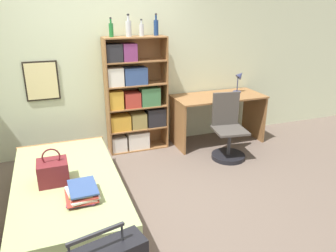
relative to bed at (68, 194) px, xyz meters
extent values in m
plane|color=#66564C|center=(0.65, -0.02, -0.20)|extent=(14.00, 14.00, 0.00)
cube|color=beige|center=(0.65, 1.54, 1.10)|extent=(10.00, 0.06, 2.60)
cube|color=black|center=(-0.14, 1.50, 0.91)|extent=(0.44, 0.02, 0.53)
cube|color=beige|center=(-0.14, 1.49, 0.91)|extent=(0.40, 0.01, 0.49)
cube|color=olive|center=(0.00, -0.02, -0.07)|extent=(1.08, 2.06, 0.25)
cube|color=#9EAD70|center=(0.00, -0.02, 0.13)|extent=(1.05, 2.03, 0.15)
cube|color=olive|center=(0.00, 0.99, 0.00)|extent=(1.08, 0.04, 0.40)
cube|color=maroon|center=(-0.12, -0.06, 0.32)|extent=(0.29, 0.26, 0.23)
torus|color=maroon|center=(-0.12, -0.06, 0.48)|extent=(0.18, 0.02, 0.18)
cube|color=#334C84|center=(0.11, -0.45, 0.21)|extent=(0.27, 0.29, 0.02)
cube|color=#7A336B|center=(0.10, -0.46, 0.22)|extent=(0.29, 0.35, 0.01)
cube|color=#B2382D|center=(0.10, -0.46, 0.23)|extent=(0.28, 0.34, 0.01)
cube|color=silver|center=(0.13, -0.48, 0.24)|extent=(0.25, 0.30, 0.01)
cube|color=silver|center=(0.12, -0.46, 0.26)|extent=(0.29, 0.37, 0.02)
cube|color=#B2382D|center=(0.13, -0.46, 0.28)|extent=(0.25, 0.34, 0.01)
cube|color=#99894C|center=(0.11, -0.46, 0.29)|extent=(0.24, 0.31, 0.02)
cube|color=#334C84|center=(0.13, -0.45, 0.31)|extent=(0.26, 0.36, 0.02)
cylinder|color=#2D2D33|center=(0.26, -1.52, 0.56)|extent=(0.01, 0.01, 0.12)
cube|color=#2D2D33|center=(0.11, -1.55, 0.62)|extent=(0.35, 0.10, 0.02)
cube|color=olive|center=(0.69, 1.34, 0.64)|extent=(0.02, 0.30, 1.67)
cube|color=olive|center=(1.56, 1.34, 0.64)|extent=(0.02, 0.30, 1.67)
cube|color=olive|center=(1.12, 1.49, 0.64)|extent=(0.89, 0.01, 1.67)
cube|color=olive|center=(1.12, 1.34, -0.19)|extent=(0.85, 0.30, 0.02)
cube|color=olive|center=(1.12, 1.34, 0.14)|extent=(0.85, 0.30, 0.02)
cube|color=olive|center=(1.12, 1.34, 0.47)|extent=(0.85, 0.30, 0.02)
cube|color=olive|center=(1.12, 1.34, 0.80)|extent=(0.85, 0.30, 0.02)
cube|color=olive|center=(1.12, 1.34, 1.14)|extent=(0.85, 0.30, 0.02)
cube|color=olive|center=(1.12, 1.34, 1.46)|extent=(0.85, 0.30, 0.02)
cube|color=silver|center=(0.82, 1.33, -0.07)|extent=(0.22, 0.22, 0.22)
cube|color=silver|center=(1.11, 1.33, -0.05)|extent=(0.32, 0.22, 0.25)
cube|color=gold|center=(0.85, 1.33, 0.26)|extent=(0.29, 0.22, 0.22)
cube|color=#99894C|center=(1.13, 1.33, 0.26)|extent=(0.22, 0.22, 0.23)
cube|color=#232328|center=(1.40, 1.33, 0.28)|extent=(0.28, 0.22, 0.27)
cube|color=gold|center=(0.81, 1.33, 0.61)|extent=(0.20, 0.22, 0.26)
cube|color=#B2382D|center=(1.05, 1.33, 0.59)|extent=(0.23, 0.22, 0.22)
cube|color=#427A4C|center=(1.31, 1.33, 0.61)|extent=(0.28, 0.22, 0.27)
cube|color=silver|center=(0.82, 1.33, 0.94)|extent=(0.22, 0.22, 0.25)
cube|color=#334C84|center=(1.10, 1.33, 0.93)|extent=(0.32, 0.22, 0.24)
cube|color=#232328|center=(0.82, 1.33, 1.26)|extent=(0.22, 0.22, 0.24)
cube|color=#7A336B|center=(1.03, 1.33, 1.26)|extent=(0.19, 0.22, 0.24)
cylinder|color=#1E6B2D|center=(0.81, 1.35, 1.56)|extent=(0.06, 0.06, 0.18)
cylinder|color=#1E6B2D|center=(0.81, 1.35, 1.68)|extent=(0.02, 0.02, 0.06)
cylinder|color=#232328|center=(0.81, 1.35, 1.71)|extent=(0.03, 0.03, 0.02)
cylinder|color=#B7BCC1|center=(1.04, 1.33, 1.57)|extent=(0.08, 0.08, 0.21)
cylinder|color=#B7BCC1|center=(1.04, 1.33, 1.71)|extent=(0.03, 0.03, 0.07)
cylinder|color=#232328|center=(1.04, 1.33, 1.75)|extent=(0.04, 0.04, 0.02)
cylinder|color=#B7BCC1|center=(1.23, 1.35, 1.55)|extent=(0.06, 0.06, 0.16)
cylinder|color=#B7BCC1|center=(1.23, 1.35, 1.65)|extent=(0.03, 0.03, 0.05)
cylinder|color=#232328|center=(1.23, 1.35, 1.69)|extent=(0.03, 0.03, 0.02)
cylinder|color=navy|center=(1.45, 1.37, 1.57)|extent=(0.07, 0.07, 0.21)
cylinder|color=navy|center=(1.45, 1.37, 1.71)|extent=(0.03, 0.03, 0.07)
cylinder|color=#232328|center=(1.45, 1.37, 1.76)|extent=(0.03, 0.03, 0.02)
cube|color=olive|center=(2.38, 1.16, 0.55)|extent=(1.40, 0.66, 0.02)
cube|color=olive|center=(1.70, 1.16, 0.17)|extent=(0.03, 0.62, 0.74)
cube|color=olive|center=(3.06, 1.16, 0.17)|extent=(0.03, 0.62, 0.74)
cylinder|color=navy|center=(2.75, 1.25, 0.57)|extent=(0.13, 0.13, 0.02)
cylinder|color=navy|center=(2.75, 1.25, 0.70)|extent=(0.02, 0.02, 0.24)
cone|color=navy|center=(2.79, 1.25, 0.84)|extent=(0.15, 0.11, 0.15)
cylinder|color=black|center=(2.24, 0.54, -0.17)|extent=(0.48, 0.48, 0.06)
cylinder|color=#333338|center=(2.24, 0.54, 0.01)|extent=(0.05, 0.05, 0.41)
cube|color=#47423D|center=(2.24, 0.54, 0.23)|extent=(0.49, 0.49, 0.03)
cube|color=#47423D|center=(2.27, 0.74, 0.49)|extent=(0.39, 0.09, 0.48)
camera|label=1|loc=(-0.04, -3.16, 1.87)|focal=35.00mm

